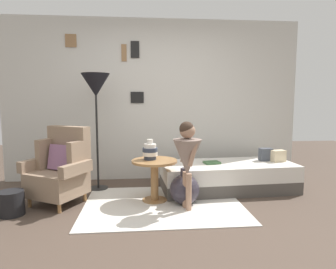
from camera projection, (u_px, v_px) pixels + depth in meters
ground_plane at (162, 226)px, 3.10m from camera, size 12.00×12.00×0.00m
gallery_wall at (153, 100)px, 4.87m from camera, size 4.80×0.12×2.60m
rug at (163, 204)px, 3.72m from camera, size 1.96×1.49×0.01m
armchair at (61, 169)px, 3.76m from camera, size 0.90×0.83×0.97m
daybed at (228, 176)px, 4.31m from camera, size 1.95×0.91×0.40m
pillow_head at (278, 156)px, 4.38m from camera, size 0.22×0.16×0.17m
pillow_mid at (266, 154)px, 4.45m from camera, size 0.19×0.13×0.19m
side_table at (155, 172)px, 3.81m from camera, size 0.59×0.59×0.54m
vase_striped at (150, 151)px, 3.82m from camera, size 0.20×0.20×0.26m
floor_lamp at (96, 89)px, 4.21m from camera, size 0.40×0.40×1.68m
person_child at (187, 154)px, 3.48m from camera, size 0.34×0.34×1.06m
book_on_daybed at (212, 163)px, 4.25m from camera, size 0.25×0.20×0.03m
demijohn_near at (185, 189)px, 3.72m from camera, size 0.38×0.38×0.46m
magazine_basket at (11, 203)px, 3.37m from camera, size 0.28×0.28×0.28m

